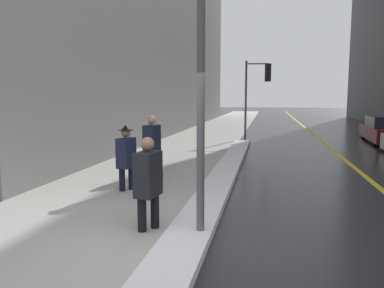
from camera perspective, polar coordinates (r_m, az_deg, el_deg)
ground_plane at (r=5.25m, az=-4.58°, el=-17.00°), size 160.00×160.00×0.00m
sidewalk_slab at (r=20.00m, az=1.76°, el=0.95°), size 4.00×80.00×0.01m
road_centre_stripe at (r=19.90m, az=19.05°, el=0.52°), size 0.16×80.00×0.00m
snow_bank_curb at (r=10.86m, az=5.26°, el=-3.95°), size 0.70×14.27×0.14m
lamp_post at (r=5.51m, az=1.35°, el=11.35°), size 0.28×0.28×4.18m
traffic_light_near at (r=19.74m, az=10.18°, el=9.18°), size 1.31×0.39×4.01m
pedestrian_with_shoulder_bag at (r=6.05m, az=-6.66°, el=-5.34°), size 0.36×0.72×1.52m
pedestrian_in_fedora at (r=8.69m, az=-9.99°, el=-1.64°), size 0.35×0.51×1.53m
pedestrian_nearside at (r=10.43m, az=-6.13°, el=0.29°), size 0.39×0.58×1.64m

